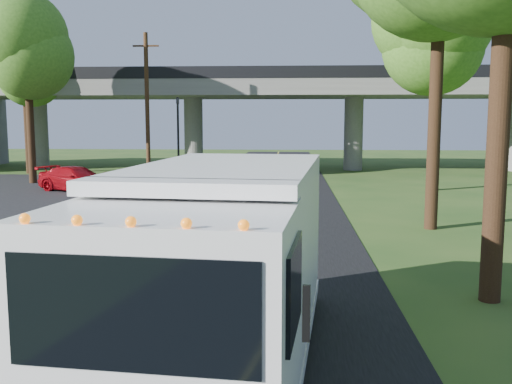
# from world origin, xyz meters

# --- Properties ---
(ground) EXTENTS (120.00, 120.00, 0.00)m
(ground) POSITION_xyz_m (0.00, 0.00, 0.00)
(ground) COLOR #294C1B
(ground) RESTS_ON ground
(road) EXTENTS (7.00, 90.00, 0.02)m
(road) POSITION_xyz_m (0.00, 10.00, 0.01)
(road) COLOR black
(road) RESTS_ON ground
(parking_lot) EXTENTS (16.00, 18.00, 0.01)m
(parking_lot) POSITION_xyz_m (-11.00, 18.00, 0.01)
(parking_lot) COLOR black
(parking_lot) RESTS_ON ground
(lane_line) EXTENTS (0.12, 90.00, 0.01)m
(lane_line) POSITION_xyz_m (0.00, 10.00, 0.03)
(lane_line) COLOR gold
(lane_line) RESTS_ON road
(overpass) EXTENTS (54.00, 10.00, 7.30)m
(overpass) POSITION_xyz_m (0.00, 32.00, 4.56)
(overpass) COLOR slate
(overpass) RESTS_ON ground
(traffic_signal) EXTENTS (0.18, 0.22, 5.20)m
(traffic_signal) POSITION_xyz_m (-6.00, 26.00, 3.20)
(traffic_signal) COLOR black
(traffic_signal) RESTS_ON ground
(utility_pole) EXTENTS (1.60, 0.26, 9.00)m
(utility_pole) POSITION_xyz_m (-7.50, 24.00, 4.59)
(utility_pole) COLOR #472D19
(utility_pole) RESTS_ON ground
(tree_right_far) EXTENTS (5.77, 5.67, 10.99)m
(tree_right_far) POSITION_xyz_m (9.21, 19.84, 8.30)
(tree_right_far) COLOR #382314
(tree_right_far) RESTS_ON ground
(tree_left_lot) EXTENTS (5.60, 5.50, 10.50)m
(tree_left_lot) POSITION_xyz_m (-13.79, 21.84, 7.90)
(tree_left_lot) COLOR #382314
(tree_left_lot) RESTS_ON ground
(tree_left_far) EXTENTS (5.26, 5.16, 9.89)m
(tree_left_far) POSITION_xyz_m (-16.79, 27.84, 7.45)
(tree_left_far) COLOR #382314
(tree_left_far) RESTS_ON ground
(step_van) EXTENTS (3.41, 7.63, 3.11)m
(step_van) POSITION_xyz_m (0.21, -2.67, 1.69)
(step_van) COLOR white
(step_van) RESTS_ON ground
(red_sedan) EXTENTS (4.84, 3.49, 1.30)m
(red_sedan) POSITION_xyz_m (-9.99, 18.44, 0.65)
(red_sedan) COLOR #9E0911
(red_sedan) RESTS_ON ground
(silver_sedan) EXTENTS (1.58, 4.30, 1.40)m
(silver_sedan) POSITION_xyz_m (-3.20, -1.58, 0.70)
(silver_sedan) COLOR gray
(silver_sedan) RESTS_ON ground
(pedestrian) EXTENTS (0.70, 0.49, 1.83)m
(pedestrian) POSITION_xyz_m (-5.72, 10.30, 0.91)
(pedestrian) COLOR gray
(pedestrian) RESTS_ON ground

